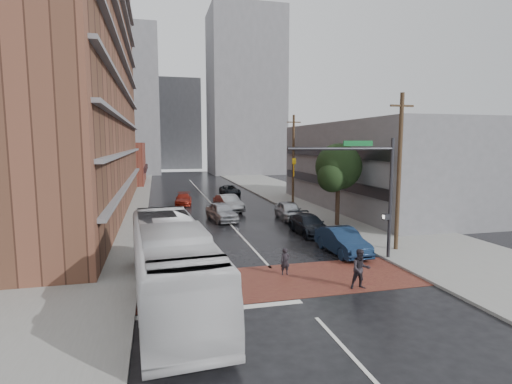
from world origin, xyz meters
TOP-DOWN VIEW (x-y plane):
  - ground at (0.00, 0.00)m, footprint 160.00×160.00m
  - crosswalk at (0.00, 0.50)m, footprint 14.00×5.00m
  - sidewalk_west at (-11.50, 25.00)m, footprint 9.00×90.00m
  - sidewalk_east at (11.50, 25.00)m, footprint 9.00×90.00m
  - apartment_block at (-14.00, 24.00)m, footprint 10.00×44.00m
  - storefront_west at (-12.00, 54.00)m, footprint 8.00×16.00m
  - building_east at (16.50, 20.00)m, footprint 11.00×26.00m
  - distant_tower_west at (-14.00, 78.00)m, footprint 18.00×16.00m
  - distant_tower_east at (14.00, 72.00)m, footprint 16.00×14.00m
  - distant_tower_center at (0.00, 95.00)m, footprint 12.00×10.00m
  - street_tree at (8.52, 12.03)m, footprint 4.20×4.10m
  - signal_mast at (5.85, 2.50)m, footprint 6.50×0.30m
  - utility_pole_near at (8.80, 4.00)m, footprint 1.60×0.26m
  - utility_pole_far at (8.80, 24.00)m, footprint 1.60×0.26m
  - transit_bus at (-5.50, -1.00)m, footprint 3.79×12.80m
  - pedestrian_a at (0.43, 1.30)m, footprint 0.55×0.38m
  - pedestrian_b at (3.27, -1.50)m, footprint 1.03×0.86m
  - car_travel_a at (-0.46, 16.74)m, footprint 2.71×5.10m
  - car_travel_b at (1.04, 21.71)m, footprint 2.60×5.29m
  - car_travel_c at (-3.16, 27.11)m, footprint 2.22×4.53m
  - suv_travel at (3.43, 34.08)m, footprint 2.40×4.84m
  - car_parked_near at (5.20, 4.34)m, footprint 1.85×4.95m
  - car_parked_mid at (5.20, 10.00)m, footprint 2.11×5.05m
  - car_parked_far at (5.63, 16.00)m, footprint 2.14×4.87m

SIDE VIEW (x-z plane):
  - ground at x=0.00m, z-range 0.00..0.00m
  - crosswalk at x=0.00m, z-range 0.00..0.02m
  - sidewalk_west at x=-11.50m, z-range 0.00..0.15m
  - sidewalk_east at x=11.50m, z-range 0.00..0.15m
  - car_travel_c at x=-3.16m, z-range 0.00..1.27m
  - suv_travel at x=3.43m, z-range 0.00..1.32m
  - pedestrian_a at x=0.43m, z-range 0.00..1.44m
  - car_parked_mid at x=5.20m, z-range 0.00..1.46m
  - car_parked_near at x=5.20m, z-range 0.00..1.62m
  - car_parked_far at x=5.63m, z-range 0.00..1.63m
  - car_travel_a at x=-0.46m, z-range 0.00..1.65m
  - car_travel_b at x=1.04m, z-range 0.00..1.67m
  - pedestrian_b at x=3.27m, z-range 0.00..1.93m
  - transit_bus at x=-5.50m, z-range 0.00..3.52m
  - storefront_west at x=-12.00m, z-range 0.00..7.00m
  - building_east at x=16.50m, z-range 0.00..9.00m
  - signal_mast at x=5.85m, z-range 1.13..8.33m
  - street_tree at x=8.52m, z-range 1.28..8.18m
  - utility_pole_near at x=8.80m, z-range 0.14..10.14m
  - utility_pole_far at x=8.80m, z-range 0.14..10.14m
  - distant_tower_center at x=0.00m, z-range 0.00..24.00m
  - apartment_block at x=-14.00m, z-range 0.00..28.00m
  - distant_tower_west at x=-14.00m, z-range 0.00..32.00m
  - distant_tower_east at x=14.00m, z-range 0.00..36.00m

